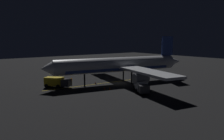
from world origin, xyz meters
The scene contains 9 objects.
ground_plane centered at (0.00, 0.00, -0.10)m, with size 180.00×180.00×0.20m, color black.
apron_guide_stripe centered at (2.22, 4.00, 0.00)m, with size 0.24×28.95×0.01m, color gold.
airliner centered at (-0.14, -0.63, 4.52)m, with size 38.83×38.55×11.76m.
baggage_truck centered at (4.65, 14.43, 1.23)m, with size 5.88×5.36×2.37m.
catering_truck centered at (-10.21, 2.12, 1.19)m, with size 6.32×5.06×2.25m.
ground_crew_worker centered at (5.47, 10.30, 0.89)m, with size 0.40×0.40×1.74m.
traffic_cone_near_left centered at (2.53, 5.27, 0.25)m, with size 0.50×0.50×0.55m.
traffic_cone_near_right centered at (-4.45, 6.06, 0.25)m, with size 0.50×0.50×0.55m.
traffic_cone_under_wing centered at (-3.77, 6.96, 0.25)m, with size 0.50×0.50×0.55m.
Camera 1 is at (-42.21, 34.52, 11.10)m, focal length 35.20 mm.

